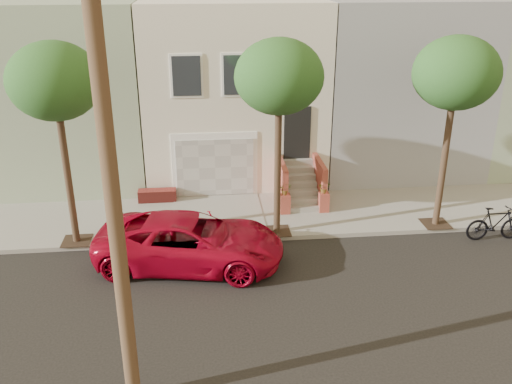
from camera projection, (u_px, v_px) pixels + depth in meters
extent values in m
plane|color=black|center=(260.00, 303.00, 14.78)|extent=(90.00, 90.00, 0.00)
cube|color=gray|center=(243.00, 216.00, 19.66)|extent=(40.00, 3.70, 0.15)
cube|color=beige|center=(231.00, 83.00, 23.65)|extent=(7.00, 8.00, 7.00)
cube|color=#9AAF8D|center=(68.00, 86.00, 22.99)|extent=(6.50, 8.00, 7.00)
cube|color=gray|center=(385.00, 80.00, 24.30)|extent=(6.50, 8.00, 7.00)
cube|color=white|center=(215.00, 164.00, 20.78)|extent=(3.20, 0.12, 2.50)
cube|color=#B5B5B1|center=(215.00, 168.00, 20.76)|extent=(2.90, 0.06, 2.20)
cube|color=gray|center=(218.00, 215.00, 19.54)|extent=(3.20, 3.70, 0.02)
cube|color=maroon|center=(157.00, 195.00, 20.67)|extent=(1.40, 0.45, 0.44)
cube|color=black|center=(297.00, 133.00, 20.59)|extent=(1.00, 0.06, 2.00)
cube|color=#3F4751|center=(187.00, 76.00, 19.35)|extent=(1.00, 0.06, 1.40)
cube|color=white|center=(187.00, 76.00, 19.37)|extent=(1.15, 0.05, 1.55)
cube|color=#3F4751|center=(238.00, 75.00, 19.53)|extent=(1.00, 0.06, 1.40)
cube|color=white|center=(238.00, 75.00, 19.54)|extent=(1.15, 0.05, 1.55)
cube|color=#3F4751|center=(288.00, 74.00, 19.70)|extent=(1.00, 0.06, 1.40)
cube|color=white|center=(288.00, 74.00, 19.72)|extent=(1.15, 0.05, 1.55)
cube|color=gray|center=(304.00, 209.00, 19.83)|extent=(1.20, 0.28, 0.20)
cube|color=gray|center=(303.00, 201.00, 20.01)|extent=(1.20, 0.28, 0.20)
cube|color=gray|center=(302.00, 193.00, 20.19)|extent=(1.20, 0.28, 0.20)
cube|color=gray|center=(300.00, 185.00, 20.37)|extent=(1.20, 0.28, 0.20)
cube|color=gray|center=(299.00, 177.00, 20.55)|extent=(1.20, 0.28, 0.20)
cube|color=gray|center=(298.00, 169.00, 20.73)|extent=(1.20, 0.28, 0.20)
cube|color=gray|center=(297.00, 162.00, 20.91)|extent=(1.20, 0.28, 0.20)
cube|color=#983F31|center=(282.00, 183.00, 20.26)|extent=(0.18, 1.96, 1.60)
cube|color=#983F31|center=(319.00, 181.00, 20.40)|extent=(0.18, 1.96, 1.60)
cube|color=#983F31|center=(285.00, 204.00, 19.63)|extent=(0.35, 0.35, 0.70)
imported|color=#244F1C|center=(285.00, 189.00, 19.41)|extent=(0.40, 0.35, 0.45)
cube|color=#983F31|center=(324.00, 202.00, 19.77)|extent=(0.35, 0.35, 0.70)
imported|color=#244F1C|center=(324.00, 187.00, 19.54)|extent=(0.41, 0.35, 0.45)
cube|color=#2D2116|center=(77.00, 241.00, 17.77)|extent=(0.90, 0.90, 0.02)
cylinder|color=#312116|center=(68.00, 180.00, 16.96)|extent=(0.22, 0.22, 4.20)
ellipsoid|color=#244F1C|center=(54.00, 81.00, 15.78)|extent=(2.70, 2.57, 2.29)
cube|color=#2D2116|center=(277.00, 231.00, 18.39)|extent=(0.90, 0.90, 0.02)
cylinder|color=#312116|center=(278.00, 172.00, 17.59)|extent=(0.22, 0.22, 4.20)
ellipsoid|color=#244F1C|center=(279.00, 77.00, 16.41)|extent=(2.70, 2.57, 2.29)
cube|color=#2D2116|center=(435.00, 224.00, 18.92)|extent=(0.90, 0.90, 0.02)
cylinder|color=#312116|center=(443.00, 166.00, 18.12)|extent=(0.22, 0.22, 4.20)
ellipsoid|color=#244F1C|center=(456.00, 73.00, 16.94)|extent=(2.70, 2.57, 2.29)
cylinder|color=#483721|center=(110.00, 176.00, 9.62)|extent=(0.30, 0.30, 10.00)
imported|color=#9F051D|center=(190.00, 241.00, 16.41)|extent=(5.92, 3.50, 1.54)
imported|color=black|center=(495.00, 224.00, 17.96)|extent=(1.93, 0.57, 1.16)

